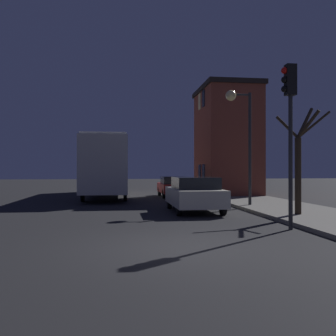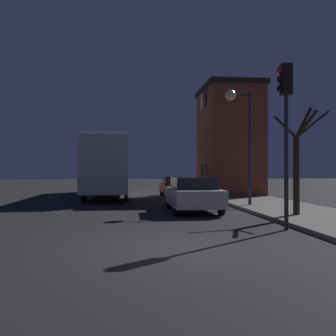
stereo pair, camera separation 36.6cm
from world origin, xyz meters
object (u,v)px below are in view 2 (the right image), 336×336
at_px(bare_tree, 298,159).
at_px(car_near_lane, 193,194).
at_px(bus, 109,163).
at_px(car_mid_lane, 176,186).
at_px(traffic_light, 285,111).
at_px(streetlamp, 240,119).

bearing_deg(bare_tree, car_near_lane, 145.45).
bearing_deg(bus, car_mid_lane, -13.12).
height_order(traffic_light, bare_tree, traffic_light).
distance_m(traffic_light, car_mid_lane, 13.56).
distance_m(bare_tree, bus, 13.78).
relative_size(streetlamp, traffic_light, 1.09).
height_order(bus, car_mid_lane, bus).
relative_size(bare_tree, car_near_lane, 0.98).
height_order(bare_tree, car_mid_lane, bare_tree).
relative_size(traffic_light, bare_tree, 1.20).
relative_size(traffic_light, car_mid_lane, 1.24).
bearing_deg(traffic_light, car_mid_lane, 96.20).
relative_size(streetlamp, bare_tree, 1.31).
height_order(bare_tree, car_near_lane, bare_tree).
height_order(streetlamp, car_mid_lane, streetlamp).
xyz_separation_m(bare_tree, car_near_lane, (-3.43, 2.36, -1.36)).
bearing_deg(streetlamp, car_mid_lane, 106.15).
bearing_deg(traffic_light, bus, 111.91).
relative_size(streetlamp, bus, 0.44).
bearing_deg(car_mid_lane, bus, 166.88).
height_order(streetlamp, car_near_lane, streetlamp).
height_order(car_near_lane, car_mid_lane, car_near_lane).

